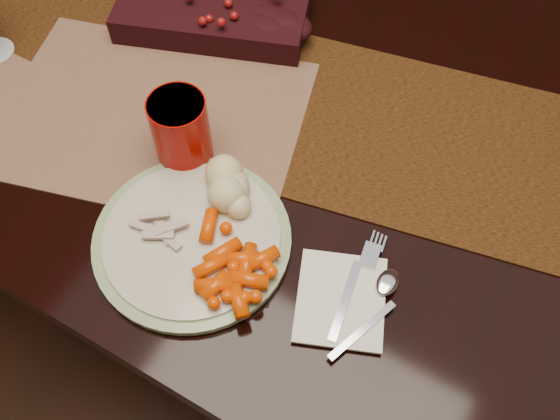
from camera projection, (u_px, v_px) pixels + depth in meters
The scene contains 13 objects.
floor at pixel (319, 297), 1.61m from camera, with size 5.00×5.00×0.00m, color black.
dining_table at pixel (328, 223), 1.29m from camera, with size 1.80×1.00×0.75m, color black.
table_runner at pixel (301, 110), 0.96m from camera, with size 1.55×0.32×0.00m, color #4A3014.
centerpiece at pixel (213, 8), 1.03m from camera, with size 0.31×0.16×0.06m, color black, non-canonical shape.
placemat_main at pixel (151, 116), 0.95m from camera, with size 0.45×0.33×0.00m, color brown.
dinner_plate at pixel (192, 239), 0.83m from camera, with size 0.27×0.27×0.01m, color beige.
baby_carrots at pixel (225, 262), 0.79m from camera, with size 0.11×0.09×0.02m, color #E14000, non-canonical shape.
mashed_potatoes at pixel (234, 183), 0.84m from camera, with size 0.09×0.08×0.05m, color beige, non-canonical shape.
turkey_shreds at pixel (161, 225), 0.82m from camera, with size 0.08×0.07×0.02m, color #B19D90, non-canonical shape.
napkin at pixel (341, 299), 0.79m from camera, with size 0.11×0.13×0.00m, color white.
fork at pixel (352, 288), 0.79m from camera, with size 0.02×0.15×0.00m, color silver, non-canonical shape.
spoon at pixel (370, 315), 0.77m from camera, with size 0.03×0.14×0.00m, color silver, non-canonical shape.
red_cup at pixel (181, 131), 0.86m from camera, with size 0.08×0.08×0.11m, color #A10600.
Camera 1 is at (0.24, -0.61, 1.49)m, focal length 40.00 mm.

